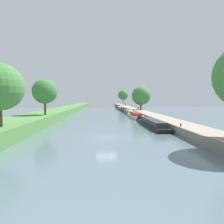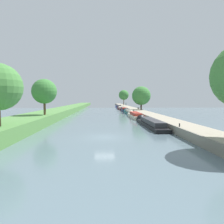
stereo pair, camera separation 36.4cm
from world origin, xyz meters
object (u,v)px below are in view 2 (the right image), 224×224
(narrowboat_maroon, at_px, (120,108))
(park_bench, at_px, (138,108))
(narrowboat_teal, at_px, (128,112))
(narrowboat_cream, at_px, (135,115))
(mooring_bollard_far, at_px, (120,105))
(mooring_bollard_near, at_px, (180,125))
(person_walking, at_px, (126,104))
(narrowboat_black, at_px, (150,123))
(narrowboat_navy, at_px, (124,110))
(narrowboat_blue, at_px, (118,107))

(narrowboat_maroon, distance_m, park_bench, 18.49)
(narrowboat_teal, bearing_deg, narrowboat_cream, -91.17)
(park_bench, bearing_deg, mooring_bollard_far, 94.24)
(mooring_bollard_near, bearing_deg, park_bench, 86.26)
(narrowboat_cream, relative_size, person_walking, 8.05)
(narrowboat_black, relative_size, mooring_bollard_near, 36.18)
(mooring_bollard_far, bearing_deg, narrowboat_navy, -92.67)
(narrowboat_black, relative_size, narrowboat_teal, 1.29)
(person_walking, bearing_deg, narrowboat_blue, -166.69)
(narrowboat_blue, height_order, person_walking, person_walking)
(narrowboat_cream, xyz_separation_m, person_walking, (4.64, 58.38, 1.36))
(narrowboat_teal, bearing_deg, mooring_bollard_near, -87.44)
(narrowboat_maroon, relative_size, narrowboat_blue, 0.86)
(narrowboat_maroon, xyz_separation_m, person_walking, (4.58, 17.64, 1.45))
(mooring_bollard_far, bearing_deg, narrowboat_teal, -91.99)
(mooring_bollard_near, bearing_deg, narrowboat_teal, 92.56)
(narrowboat_black, bearing_deg, narrowboat_navy, 89.87)
(mooring_bollard_far, distance_m, park_bench, 41.86)
(mooring_bollard_far, relative_size, park_bench, 0.30)
(narrowboat_navy, bearing_deg, park_bench, -36.93)
(narrowboat_navy, bearing_deg, narrowboat_teal, -89.83)
(narrowboat_teal, xyz_separation_m, narrowboat_blue, (-0.08, 42.72, 0.03))
(narrowboat_navy, height_order, narrowboat_maroon, narrowboat_navy)
(mooring_bollard_near, relative_size, mooring_bollard_far, 1.00)
(narrowboat_black, height_order, narrowboat_cream, narrowboat_cream)
(narrowboat_teal, relative_size, person_walking, 7.61)
(narrowboat_cream, height_order, person_walking, person_walking)
(mooring_bollard_near, relative_size, park_bench, 0.30)
(narrowboat_cream, relative_size, mooring_bollard_near, 29.71)
(narrowboat_navy, xyz_separation_m, mooring_bollard_far, (1.78, 38.08, 0.73))
(narrowboat_blue, bearing_deg, park_bench, -81.86)
(narrowboat_cream, xyz_separation_m, mooring_bollard_far, (2.04, 64.72, 0.71))
(narrowboat_cream, xyz_separation_m, narrowboat_blue, (0.22, 57.33, -0.01))
(mooring_bollard_far, bearing_deg, narrowboat_blue, -103.83)
(narrowboat_black, height_order, park_bench, park_bench)
(narrowboat_navy, distance_m, mooring_bollard_far, 38.13)
(narrowboat_navy, xyz_separation_m, park_bench, (4.87, -3.66, 0.85))
(narrowboat_navy, bearing_deg, narrowboat_maroon, 90.82)
(narrowboat_teal, height_order, person_walking, person_walking)
(narrowboat_black, xyz_separation_m, person_walking, (4.48, 73.80, 1.42))
(narrowboat_cream, height_order, narrowboat_navy, narrowboat_cream)
(narrowboat_black, xyz_separation_m, narrowboat_teal, (0.13, 30.02, 0.02))
(narrowboat_cream, xyz_separation_m, narrowboat_maroon, (0.06, 40.74, -0.09))
(narrowboat_teal, distance_m, person_walking, 44.01)
(park_bench, bearing_deg, narrowboat_blue, 98.14)
(narrowboat_blue, xyz_separation_m, park_bench, (4.91, -34.35, 0.85))
(mooring_bollard_far, xyz_separation_m, park_bench, (3.09, -41.74, 0.12))
(narrowboat_teal, height_order, narrowboat_navy, narrowboat_navy)
(person_walking, height_order, park_bench, person_walking)
(narrowboat_cream, height_order, mooring_bollard_far, mooring_bollard_far)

